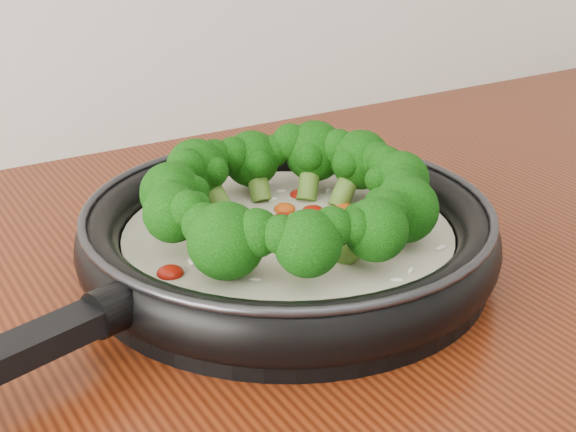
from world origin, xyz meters
TOP-DOWN VIEW (x-y plane):
  - skillet at (-0.02, 1.13)m, footprint 0.58×0.44m

SIDE VIEW (x-z plane):
  - skillet at x=-0.02m, z-range 0.89..0.99m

